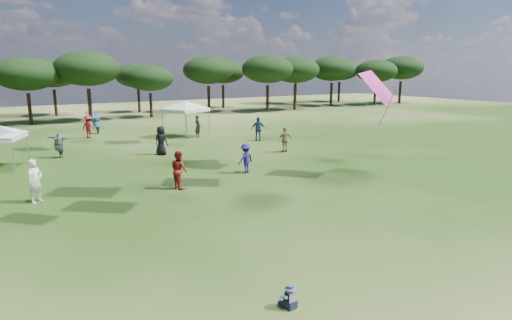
{
  "coord_description": "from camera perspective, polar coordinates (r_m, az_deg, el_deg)",
  "views": [
    {
      "loc": [
        -6.1,
        -5.25,
        5.59
      ],
      "look_at": [
        0.9,
        6.0,
        2.78
      ],
      "focal_mm": 30.0,
      "sensor_mm": 36.0,
      "label": 1
    }
  ],
  "objects": [
    {
      "name": "tree_line",
      "position": [
        53.34,
        -23.17,
        10.86
      ],
      "size": [
        108.78,
        17.63,
        7.77
      ],
      "color": "black",
      "rests_on": "ground"
    },
    {
      "name": "tent_right",
      "position": [
        36.52,
        -9.39,
        7.55
      ],
      "size": [
        5.56,
        5.56,
        3.29
      ],
      "rotation": [
        0.0,
        0.0,
        0.37
      ],
      "color": "gray",
      "rests_on": "ground"
    },
    {
      "name": "festival_crowd",
      "position": [
        30.04,
        -22.28,
        2.08
      ],
      "size": [
        29.43,
        22.56,
        1.93
      ],
      "color": "navy",
      "rests_on": "ground"
    },
    {
      "name": "toddler",
      "position": [
        10.74,
        4.52,
        -17.79
      ],
      "size": [
        0.42,
        0.45,
        0.6
      ],
      "rotation": [
        0.0,
        0.0,
        0.13
      ],
      "color": "#161A31",
      "rests_on": "ground"
    }
  ]
}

